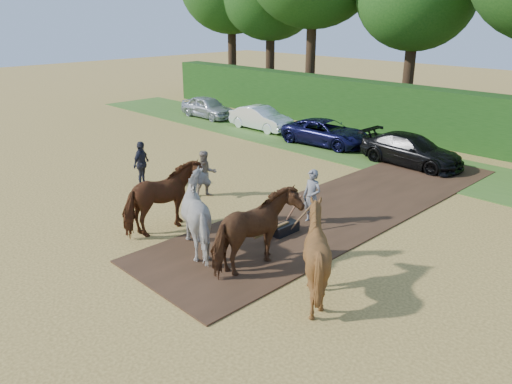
{
  "coord_description": "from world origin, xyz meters",
  "views": [
    {
      "loc": [
        11.63,
        -7.59,
        6.97
      ],
      "look_at": [
        0.67,
        3.12,
        1.4
      ],
      "focal_mm": 35.0,
      "sensor_mm": 36.0,
      "label": 1
    }
  ],
  "objects_px": {
    "spectator_near": "(206,174)",
    "parked_cars": "(416,150)",
    "plough_team": "(233,222)",
    "spectator_far": "(141,164)"
  },
  "relations": [
    {
      "from": "spectator_near",
      "to": "parked_cars",
      "type": "xyz_separation_m",
      "value": [
        3.56,
        10.05,
        -0.22
      ]
    },
    {
      "from": "spectator_near",
      "to": "parked_cars",
      "type": "relative_size",
      "value": 0.05
    },
    {
      "from": "plough_team",
      "to": "parked_cars",
      "type": "height_order",
      "value": "plough_team"
    },
    {
      "from": "plough_team",
      "to": "spectator_far",
      "type": "bearing_deg",
      "value": 167.52
    },
    {
      "from": "spectator_far",
      "to": "plough_team",
      "type": "distance_m",
      "value": 7.81
    },
    {
      "from": "spectator_near",
      "to": "plough_team",
      "type": "height_order",
      "value": "plough_team"
    },
    {
      "from": "plough_team",
      "to": "parked_cars",
      "type": "distance_m",
      "value": 12.87
    },
    {
      "from": "parked_cars",
      "to": "spectator_far",
      "type": "bearing_deg",
      "value": -120.19
    },
    {
      "from": "spectator_near",
      "to": "spectator_far",
      "type": "height_order",
      "value": "spectator_far"
    },
    {
      "from": "plough_team",
      "to": "parked_cars",
      "type": "relative_size",
      "value": 0.21
    }
  ]
}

